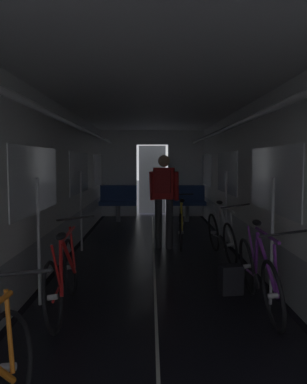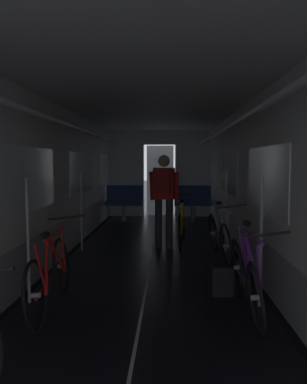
# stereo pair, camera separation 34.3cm
# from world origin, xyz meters

# --- Properties ---
(train_car_shell) EXTENTS (3.14, 12.34, 2.57)m
(train_car_shell) POSITION_xyz_m (-0.00, 3.60, 1.70)
(train_car_shell) COLOR black
(train_car_shell) RESTS_ON ground
(bench_seat_far_left) EXTENTS (0.98, 0.51, 0.95)m
(bench_seat_far_left) POSITION_xyz_m (-0.90, 8.07, 0.57)
(bench_seat_far_left) COLOR gray
(bench_seat_far_left) RESTS_ON ground
(bench_seat_far_right) EXTENTS (0.98, 0.51, 0.95)m
(bench_seat_far_right) POSITION_xyz_m (0.90, 8.07, 0.57)
(bench_seat_far_right) COLOR gray
(bench_seat_far_right) RESTS_ON ground
(bicycle_purple) EXTENTS (0.44, 1.69, 0.96)m
(bicycle_purple) POSITION_xyz_m (1.09, 1.95, 0.38)
(bicycle_purple) COLOR black
(bicycle_purple) RESTS_ON ground
(bicycle_red) EXTENTS (0.44, 1.69, 0.95)m
(bicycle_red) POSITION_xyz_m (-0.97, 1.90, 0.38)
(bicycle_red) COLOR black
(bicycle_red) RESTS_ON ground
(bicycle_silver) EXTENTS (0.46, 1.69, 0.95)m
(bicycle_silver) POSITION_xyz_m (1.10, 4.14, 0.38)
(bicycle_silver) COLOR black
(bicycle_silver) RESTS_ON ground
(person_cyclist_aisle) EXTENTS (0.56, 0.43, 1.69)m
(person_cyclist_aisle) POSITION_xyz_m (0.18, 4.86, 1.02)
(person_cyclist_aisle) COLOR #2D2D33
(person_cyclist_aisle) RESTS_ON ground
(bicycle_yellow_in_aisle) EXTENTS (0.44, 1.69, 0.94)m
(bicycle_yellow_in_aisle) POSITION_xyz_m (0.52, 5.13, 0.38)
(bicycle_yellow_in_aisle) COLOR black
(bicycle_yellow_in_aisle) RESTS_ON ground
(backpack_on_floor) EXTENTS (0.29, 0.24, 0.34)m
(backpack_on_floor) POSITION_xyz_m (0.90, 2.46, 0.17)
(backpack_on_floor) COLOR black
(backpack_on_floor) RESTS_ON ground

